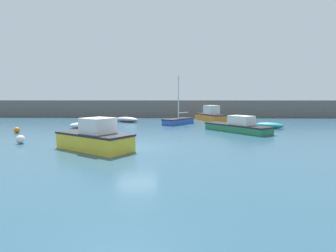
# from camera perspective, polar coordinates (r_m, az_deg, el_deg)

# --- Properties ---
(ground_plane) EXTENTS (120.00, 120.00, 0.20)m
(ground_plane) POSITION_cam_1_polar(r_m,az_deg,el_deg) (16.81, -6.82, -4.81)
(ground_plane) COLOR #284C60
(harbor_breakwater) EXTENTS (59.28, 3.77, 2.70)m
(harbor_breakwater) POSITION_cam_1_polar(r_m,az_deg,el_deg) (43.28, -1.60, 3.86)
(harbor_breakwater) COLOR #66605B
(harbor_breakwater) RESTS_ON ground_plane
(dinghy_near_pier) EXTENTS (2.42, 1.64, 0.57)m
(dinghy_near_pier) POSITION_cam_1_polar(r_m,az_deg,el_deg) (28.26, -18.39, 0.16)
(dinghy_near_pier) COLOR white
(dinghy_near_pier) RESTS_ON ground_plane
(open_tender_yellow) EXTENTS (3.78, 3.05, 0.65)m
(open_tender_yellow) POSITION_cam_1_polar(r_m,az_deg,el_deg) (33.98, -8.96, 1.42)
(open_tender_yellow) COLOR gray
(open_tender_yellow) RESTS_ON ground_plane
(cabin_cruiser_white) EXTENTS (3.74, 6.22, 2.09)m
(cabin_cruiser_white) POSITION_cam_1_polar(r_m,az_deg,el_deg) (35.92, 9.18, 2.33)
(cabin_cruiser_white) COLOR orange
(cabin_cruiser_white) RESTS_ON ground_plane
(motorboat_with_cabin) EXTENTS (5.37, 6.33, 1.50)m
(motorboat_with_cabin) POSITION_cam_1_polar(r_m,az_deg,el_deg) (24.51, 14.95, -0.07)
(motorboat_with_cabin) COLOR #287A4C
(motorboat_with_cabin) RESTS_ON ground_plane
(sailboat_tall_mast) EXTENTS (3.87, 4.63, 5.59)m
(sailboat_tall_mast) POSITION_cam_1_polar(r_m,az_deg,el_deg) (30.73, 2.29, 1.14)
(sailboat_tall_mast) COLOR #2D56B7
(sailboat_tall_mast) RESTS_ON ground_plane
(rowboat_white_midwater) EXTENTS (2.95, 2.77, 0.59)m
(rowboat_white_midwater) POSITION_cam_1_polar(r_m,az_deg,el_deg) (28.72, 21.26, 0.16)
(rowboat_white_midwater) COLOR teal
(rowboat_white_midwater) RESTS_ON ground_plane
(motorboat_grey_hull) EXTENTS (5.19, 4.38, 1.92)m
(motorboat_grey_hull) POSITION_cam_1_polar(r_m,az_deg,el_deg) (16.15, -15.59, -2.58)
(motorboat_grey_hull) COLOR yellow
(motorboat_grey_hull) RESTS_ON ground_plane
(mooring_buoy_orange) EXTENTS (0.50, 0.50, 0.50)m
(mooring_buoy_orange) POSITION_cam_1_polar(r_m,az_deg,el_deg) (26.67, -30.04, -0.78)
(mooring_buoy_orange) COLOR orange
(mooring_buoy_orange) RESTS_ON ground_plane
(mooring_buoy_white) EXTENTS (0.58, 0.58, 0.58)m
(mooring_buoy_white) POSITION_cam_1_polar(r_m,az_deg,el_deg) (20.36, -29.46, -2.54)
(mooring_buoy_white) COLOR white
(mooring_buoy_white) RESTS_ON ground_plane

